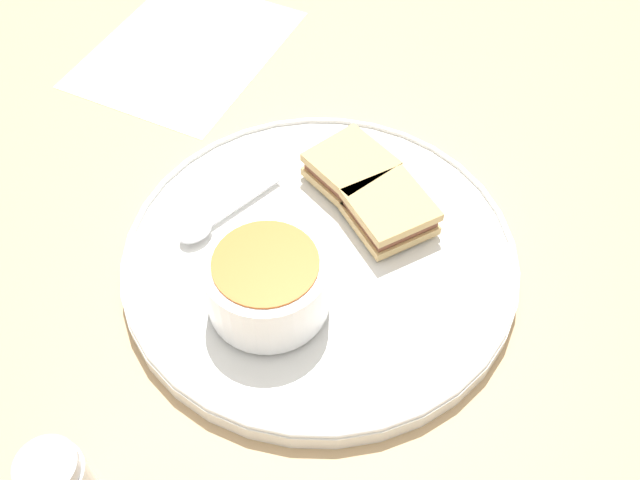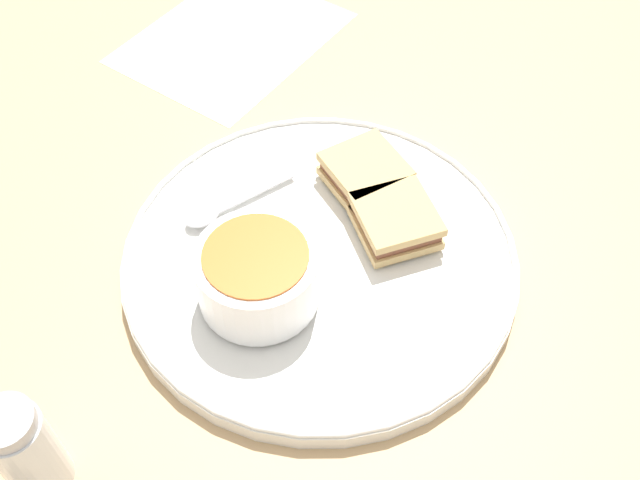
% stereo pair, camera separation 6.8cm
% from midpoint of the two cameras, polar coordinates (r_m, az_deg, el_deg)
% --- Properties ---
extents(ground_plane, '(2.40, 2.40, 0.00)m').
position_cam_midpoint_polar(ground_plane, '(0.71, -2.74, -2.05)').
color(ground_plane, tan).
extents(plate, '(0.37, 0.37, 0.02)m').
position_cam_midpoint_polar(plate, '(0.70, -2.77, -1.49)').
color(plate, white).
rests_on(plate, ground_plane).
extents(soup_bowl, '(0.11, 0.11, 0.06)m').
position_cam_midpoint_polar(soup_bowl, '(0.63, -7.10, -3.45)').
color(soup_bowl, white).
rests_on(soup_bowl, plate).
extents(spoon, '(0.07, 0.11, 0.01)m').
position_cam_midpoint_polar(spoon, '(0.71, -11.55, 0.85)').
color(spoon, silver).
rests_on(spoon, plate).
extents(sandwich_half_near, '(0.10, 0.10, 0.03)m').
position_cam_midpoint_polar(sandwich_half_near, '(0.70, 2.62, 2.00)').
color(sandwich_half_near, tan).
rests_on(sandwich_half_near, plate).
extents(sandwich_half_far, '(0.10, 0.10, 0.03)m').
position_cam_midpoint_polar(sandwich_half_far, '(0.73, -0.04, 5.27)').
color(sandwich_half_far, tan).
rests_on(sandwich_half_far, plate).
extents(menu_sheet, '(0.23, 0.28, 0.00)m').
position_cam_midpoint_polar(menu_sheet, '(0.96, -12.20, 13.99)').
color(menu_sheet, white).
rests_on(menu_sheet, ground_plane).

